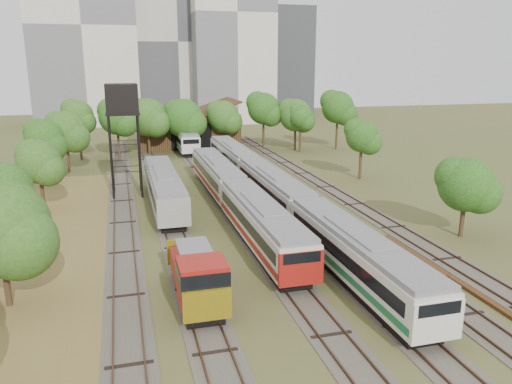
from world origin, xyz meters
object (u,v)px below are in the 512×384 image
object	(u,v)px
water_tower	(122,102)
railcar_red_set	(235,195)
railcar_green_set	(273,190)
shunter_locomotive	(198,279)

from	to	relation	value
water_tower	railcar_red_set	bearing A→B (deg)	-46.49
railcar_green_set	shunter_locomotive	size ratio (longest dim) A/B	6.43
railcar_red_set	shunter_locomotive	xyz separation A→B (m)	(-6.00, -16.53, -0.22)
railcar_red_set	shunter_locomotive	distance (m)	17.58
railcar_red_set	railcar_green_set	size ratio (longest dim) A/B	0.66
railcar_green_set	shunter_locomotive	xyz separation A→B (m)	(-10.00, -17.85, -0.18)
railcar_green_set	railcar_red_set	bearing A→B (deg)	-161.69
shunter_locomotive	railcar_red_set	bearing A→B (deg)	70.05
shunter_locomotive	water_tower	size ratio (longest dim) A/B	0.71
railcar_red_set	water_tower	distance (m)	15.67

